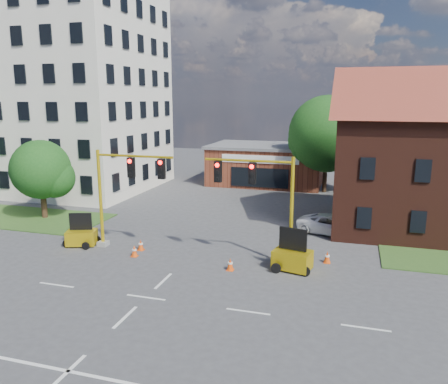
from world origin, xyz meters
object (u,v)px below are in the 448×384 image
(signal_mast_east, at_px, (263,196))
(trailer_east, at_px, (292,258))
(trailer_west, at_px, (82,236))
(signal_mast_west, at_px, (123,188))
(pickup_white, at_px, (333,225))

(signal_mast_east, relative_size, trailer_east, 2.71)
(trailer_west, relative_size, trailer_east, 0.92)
(signal_mast_west, relative_size, trailer_west, 2.95)
(trailer_west, height_order, trailer_east, trailer_east)
(trailer_west, bearing_deg, signal_mast_west, -12.66)
(signal_mast_west, xyz_separation_m, trailer_west, (-2.99, -0.33, -3.28))
(signal_mast_east, xyz_separation_m, trailer_east, (1.85, -0.59, -3.20))
(signal_mast_west, distance_m, trailer_east, 11.06)
(trailer_east, height_order, pickup_white, trailer_east)
(trailer_west, bearing_deg, pickup_white, 5.71)
(trailer_east, xyz_separation_m, pickup_white, (1.81, 7.29, -0.04))
(pickup_white, bearing_deg, trailer_east, -178.57)
(signal_mast_west, bearing_deg, trailer_west, -173.77)
(trailer_west, bearing_deg, signal_mast_east, -17.29)
(pickup_white, bearing_deg, signal_mast_west, 133.79)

